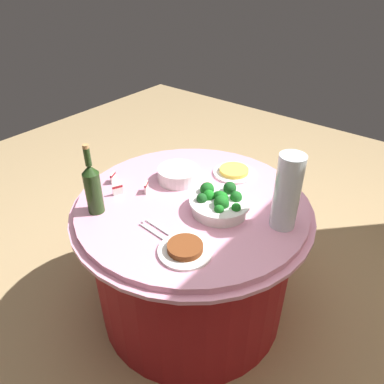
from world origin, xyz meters
TOP-DOWN VIEW (x-y plane):
  - ground_plane at (0.00, 0.00)m, footprint 6.00×6.00m
  - buffet_table at (0.00, 0.00)m, footprint 1.16×1.16m
  - broccoli_bowl at (-0.02, 0.15)m, footprint 0.28×0.28m
  - plate_stack at (-0.10, -0.17)m, footprint 0.21×0.21m
  - wine_bottle at (0.34, -0.29)m, footprint 0.07×0.07m
  - decorative_fruit_vase at (-0.10, 0.42)m, footprint 0.11×0.11m
  - serving_tongs at (0.27, 0.01)m, footprint 0.06×0.17m
  - food_plate_stir_fry at (0.30, 0.20)m, footprint 0.22×0.22m
  - food_plate_fried_egg at (-0.33, 0.02)m, footprint 0.22×0.22m
  - label_placard_front at (0.08, -0.22)m, footprint 0.05×0.03m
  - label_placard_mid at (0.12, -0.42)m, footprint 0.05×0.03m
  - label_placard_rear at (0.18, -0.32)m, footprint 0.05×0.03m

SIDE VIEW (x-z plane):
  - ground_plane at x=0.00m, z-range 0.00..0.00m
  - buffet_table at x=0.00m, z-range 0.01..0.75m
  - serving_tongs at x=0.27m, z-range 0.74..0.75m
  - food_plate_fried_egg at x=-0.33m, z-range 0.74..0.77m
  - food_plate_stir_fry at x=0.30m, z-range 0.74..0.77m
  - label_placard_front at x=0.08m, z-range 0.74..0.80m
  - label_placard_mid at x=0.12m, z-range 0.74..0.80m
  - label_placard_rear at x=0.18m, z-range 0.74..0.80m
  - plate_stack at x=-0.10m, z-range 0.74..0.81m
  - broccoli_bowl at x=-0.02m, z-range 0.73..0.84m
  - wine_bottle at x=0.34m, z-range 0.70..1.04m
  - decorative_fruit_vase at x=-0.10m, z-range 0.73..1.07m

